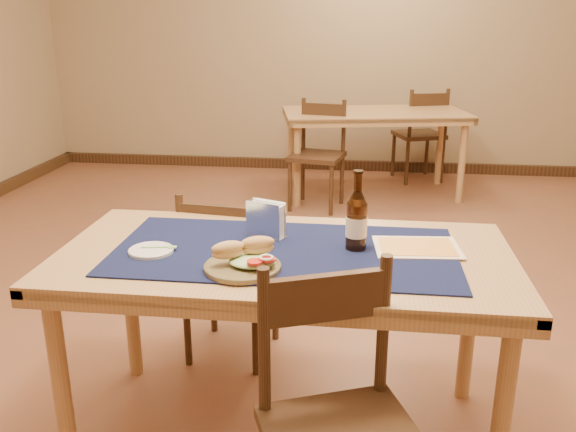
# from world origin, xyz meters

# --- Properties ---
(room) EXTENTS (6.04, 7.04, 2.84)m
(room) POSITION_xyz_m (0.00, 0.00, 1.40)
(room) COLOR brown
(room) RESTS_ON ground
(main_table) EXTENTS (1.60, 0.80, 0.75)m
(main_table) POSITION_xyz_m (0.00, -0.80, 0.67)
(main_table) COLOR tan
(main_table) RESTS_ON ground
(placemat) EXTENTS (1.20, 0.60, 0.01)m
(placemat) POSITION_xyz_m (0.00, -0.80, 0.75)
(placemat) COLOR #10183C
(placemat) RESTS_ON main_table
(baseboard) EXTENTS (6.00, 7.00, 0.10)m
(baseboard) POSITION_xyz_m (0.00, 0.00, 0.05)
(baseboard) COLOR #3E2916
(baseboard) RESTS_ON ground
(back_table) EXTENTS (1.69, 1.07, 0.75)m
(back_table) POSITION_xyz_m (0.36, 2.58, 0.67)
(back_table) COLOR tan
(back_table) RESTS_ON ground
(chair_main_far) EXTENTS (0.43, 0.43, 0.83)m
(chair_main_far) POSITION_xyz_m (-0.33, -0.28, 0.43)
(chair_main_far) COLOR #3E2916
(chair_main_far) RESTS_ON ground
(chair_main_near) EXTENTS (0.54, 0.54, 0.90)m
(chair_main_near) POSITION_xyz_m (0.23, -1.37, 0.47)
(chair_main_near) COLOR #3E2916
(chair_main_near) RESTS_ON ground
(chair_back_near) EXTENTS (0.48, 0.48, 0.89)m
(chair_back_near) POSITION_xyz_m (-0.10, 2.16, 0.46)
(chair_back_near) COLOR #3E2916
(chair_back_near) RESTS_ON ground
(chair_back_far) EXTENTS (0.53, 0.53, 0.90)m
(chair_back_far) POSITION_xyz_m (0.81, 3.12, 0.47)
(chair_back_far) COLOR #3E2916
(chair_back_far) RESTS_ON ground
(sandwich_plate) EXTENTS (0.25, 0.25, 0.10)m
(sandwich_plate) POSITION_xyz_m (-0.11, -0.98, 0.78)
(sandwich_plate) COLOR brown
(sandwich_plate) RESTS_ON placemat
(side_plate) EXTENTS (0.16, 0.16, 0.01)m
(side_plate) POSITION_xyz_m (-0.46, -0.88, 0.76)
(side_plate) COLOR silver
(side_plate) RESTS_ON placemat
(fork) EXTENTS (0.12, 0.03, 0.00)m
(fork) POSITION_xyz_m (-0.43, -0.86, 0.77)
(fork) COLOR #7DBC67
(fork) RESTS_ON side_plate
(beer_bottle) EXTENTS (0.08, 0.08, 0.28)m
(beer_bottle) POSITION_xyz_m (0.25, -0.75, 0.86)
(beer_bottle) COLOR #41200B
(beer_bottle) RESTS_ON placemat
(napkin_holder) EXTENTS (0.16, 0.11, 0.14)m
(napkin_holder) POSITION_xyz_m (-0.09, -0.66, 0.82)
(napkin_holder) COLOR silver
(napkin_holder) RESTS_ON placemat
(menu_card) EXTENTS (0.32, 0.25, 0.01)m
(menu_card) POSITION_xyz_m (0.47, -0.72, 0.76)
(menu_card) COLOR #FADEBD
(menu_card) RESTS_ON placemat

